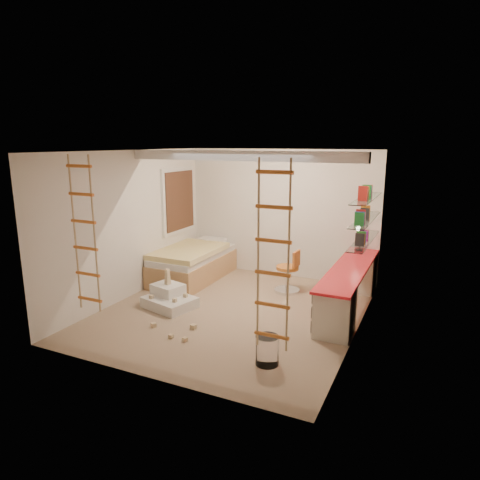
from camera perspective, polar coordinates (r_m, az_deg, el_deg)
The scene contains 15 objects.
floor at distance 7.17m, azimuth -1.03°, elevation -9.49°, with size 4.50×4.50×0.00m, color #9B7D64.
ceiling_beam at distance 6.90m, azimuth 0.00°, elevation 11.16°, with size 4.00×0.18×0.16m, color white.
window_frame at distance 8.98m, azimuth -8.22°, elevation 5.24°, with size 0.06×1.15×1.35m, color white.
window_blind at distance 8.96m, azimuth -8.01°, elevation 5.23°, with size 0.02×1.00×1.20m, color #4C2D1E.
rope_ladder_left at distance 6.10m, azimuth -20.01°, elevation 0.63°, with size 0.41×0.04×2.13m, color orange, non-canonical shape.
rope_ladder_right at distance 4.64m, azimuth 4.43°, elevation -2.33°, with size 0.41×0.04×2.13m, color #C36921, non-canonical shape.
waste_bin at distance 5.54m, azimuth 3.66°, elevation -14.46°, with size 0.30×0.30×0.37m, color white.
desk at distance 7.30m, azimuth 14.31°, elevation -6.10°, with size 0.56×2.80×0.75m.
shelves at distance 7.26m, azimuth 16.38°, elevation 2.63°, with size 0.25×1.80×0.71m.
bed at distance 8.75m, azimuth -6.25°, elevation -3.09°, with size 1.02×2.00×0.69m.
task_lamp at distance 8.03m, azimuth 15.58°, elevation 0.99°, with size 0.14×0.36×0.57m.
swivel_chair at distance 8.01m, azimuth 6.47°, elevation -4.87°, with size 0.49×0.49×0.80m.
play_platform at distance 7.42m, azimuth -9.42°, elevation -7.71°, with size 0.94×0.81×0.36m.
toy_blocks at distance 6.97m, azimuth -9.16°, elevation -8.19°, with size 1.22×1.18×0.63m.
books at distance 7.24m, azimuth 16.45°, elevation 3.62°, with size 0.14×0.64×0.92m.
Camera 1 is at (2.91, -5.95, 2.74)m, focal length 32.00 mm.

